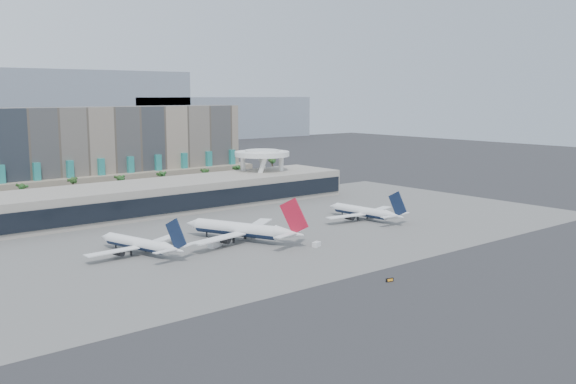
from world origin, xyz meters
TOP-DOWN VIEW (x-y plane):
  - ground at (0.00, 0.00)m, footprint 900.00×900.00m
  - apron_pad at (0.00, 55.00)m, footprint 260.00×130.00m
  - hotel at (10.00, 174.41)m, footprint 140.00×30.00m
  - terminal at (0.00, 109.84)m, footprint 170.00×32.50m
  - saucer_structure at (55.00, 116.00)m, footprint 26.00×26.00m
  - palm_row at (7.00, 145.00)m, footprint 157.80×2.80m
  - airliner_left at (-42.71, 48.46)m, footprint 35.30×36.63m
  - airliner_centre at (-8.88, 43.02)m, footprint 42.31×43.59m
  - airliner_right at (48.72, 42.72)m, footprint 36.34×37.52m
  - service_vehicle_a at (-20.55, 41.42)m, footprint 5.05×3.69m
  - service_vehicle_b at (5.01, 21.54)m, footprint 3.52×2.79m
  - taxiway_sign at (-6.07, -19.14)m, footprint 2.21×0.86m

SIDE VIEW (x-z plane):
  - ground at x=0.00m, z-range 0.00..0.00m
  - apron_pad at x=0.00m, z-range 0.00..0.06m
  - taxiway_sign at x=-6.07m, z-range 0.00..1.00m
  - service_vehicle_b at x=5.01m, z-range 0.00..1.59m
  - service_vehicle_a at x=-20.55m, z-range 0.00..2.23m
  - airliner_left at x=-42.71m, z-range -3.20..9.71m
  - airliner_right at x=48.72m, z-range -3.21..9.74m
  - airliner_centre at x=-8.88m, z-range -3.97..12.06m
  - terminal at x=0.00m, z-range -0.73..13.77m
  - palm_row at x=7.00m, z-range 3.95..17.05m
  - hotel at x=10.00m, z-range -4.19..37.81m
  - saucer_structure at x=55.00m, z-range 7.51..29.40m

